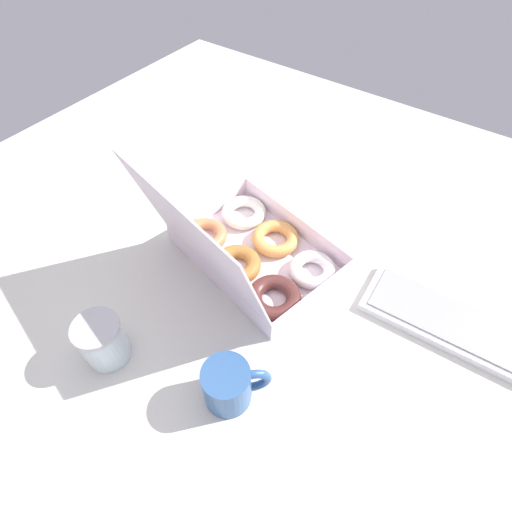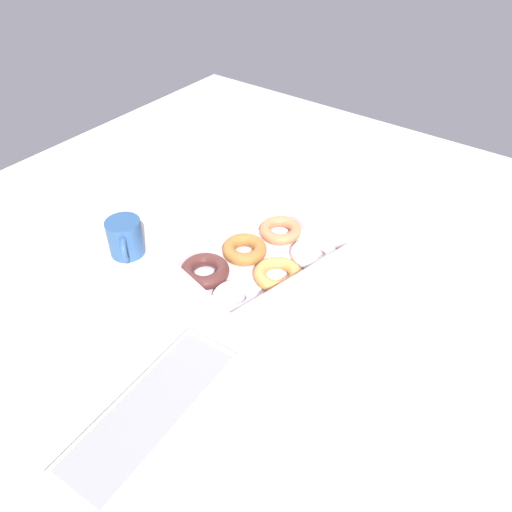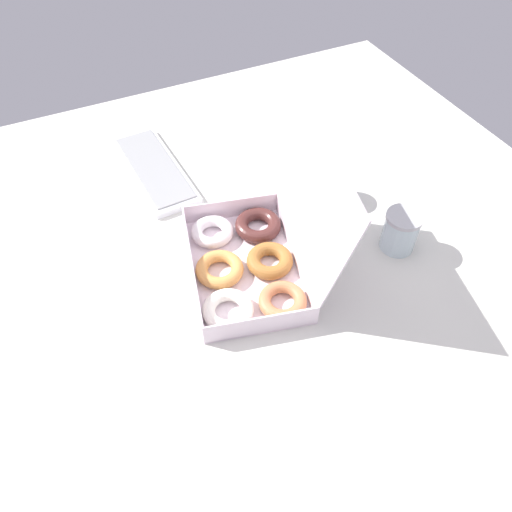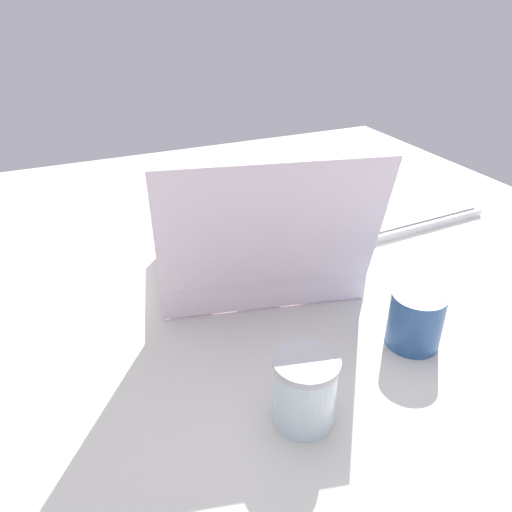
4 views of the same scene
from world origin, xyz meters
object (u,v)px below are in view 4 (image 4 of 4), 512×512
Objects in this scene: donut_box at (257,264)px; glass_jar at (304,390)px; keyboard at (405,217)px; coffee_mug at (416,317)px.

donut_box is 4.15× the size of glass_jar.
keyboard is 3.61× the size of coffee_mug.
donut_box is 32.05cm from coffee_mug.
glass_jar reaches higher than keyboard.
glass_jar is at bearing 40.32° from keyboard.
glass_jar is at bearing 75.82° from donut_box.
donut_box is 4.08× the size of coffee_mug.
keyboard is 70.46cm from glass_jar.
keyboard is at bearing -167.10° from donut_box.
donut_box is 1.13× the size of keyboard.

